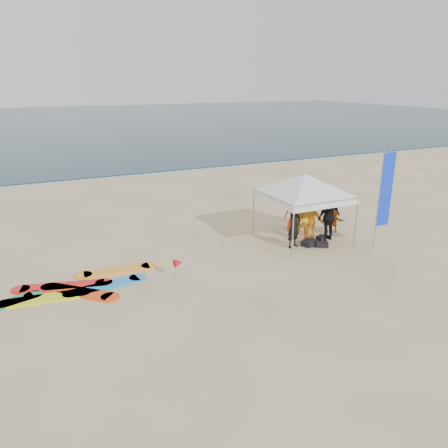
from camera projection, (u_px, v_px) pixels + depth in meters
ground at (237, 289)px, 13.32m from camera, size 120.00×120.00×0.00m
ocean at (53, 122)px, 64.75m from camera, size 160.00×84.00×0.08m
shoreline_foam at (112, 176)px, 28.92m from camera, size 160.00×1.20×0.01m
person_black_a at (294, 226)px, 16.39m from camera, size 0.73×0.60×1.72m
person_yellow at (304, 219)px, 17.02m from camera, size 1.10×1.08×1.79m
person_orange_a at (311, 218)px, 17.51m from camera, size 1.19×1.04×1.59m
person_black_b at (329, 217)px, 17.13m from camera, size 1.16×0.60×1.90m
person_orange_b at (294, 212)px, 18.30m from camera, size 0.86×0.65×1.58m
person_seated at (334, 221)px, 18.22m from camera, size 0.70×0.89×0.94m
canopy_tent at (305, 174)px, 16.61m from camera, size 4.03×4.03×3.04m
feather_flag at (385, 191)px, 16.05m from camera, size 0.62×0.04×3.71m
marker_pennant at (178, 263)px, 13.98m from camera, size 0.28×0.28×0.64m
gear_pile at (314, 243)px, 16.84m from camera, size 1.33×1.01×0.22m
surfboard_spread at (71, 289)px, 13.25m from camera, size 5.49×2.34×0.07m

